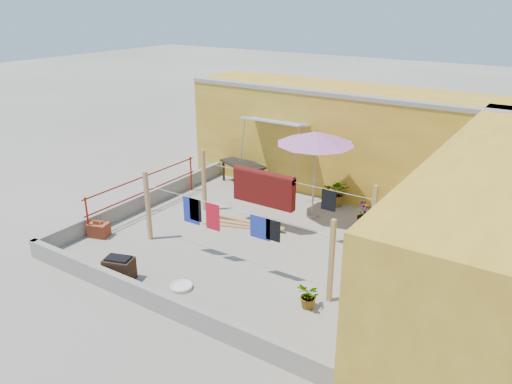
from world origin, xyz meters
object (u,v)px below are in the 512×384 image
brick_stack (99,230)px  plant_back_a (337,192)px  outdoor_table (243,165)px  water_jug_b (419,239)px  patio_umbrella (316,138)px  brazier (119,269)px  water_jug_a (429,253)px  green_hose (354,236)px  white_basin (181,286)px

brick_stack → plant_back_a: bearing=51.0°
outdoor_table → water_jug_b: bearing=-10.4°
plant_back_a → patio_umbrella: bearing=-103.0°
brazier → water_jug_a: (5.33, 4.61, -0.10)m
brick_stack → plant_back_a: plant_back_a is taller
outdoor_table → brazier: (1.17, -6.33, -0.39)m
water_jug_a → brick_stack: bearing=-155.1°
patio_umbrella → brazier: patio_umbrella is taller
water_jug_a → green_hose: bearing=177.3°
white_basin → water_jug_a: bearing=45.9°
outdoor_table → water_jug_b: 6.22m
outdoor_table → water_jug_a: bearing=-14.8°
outdoor_table → brick_stack: outdoor_table is taller
brick_stack → brazier: bearing=-29.6°
brick_stack → plant_back_a: size_ratio=0.70×
outdoor_table → plant_back_a: plant_back_a is taller
outdoor_table → brazier: 6.45m
brazier → white_basin: (1.33, 0.48, -0.23)m
patio_umbrella → green_hose: size_ratio=4.85×
brazier → outdoor_table: bearing=100.5°
water_jug_a → white_basin: bearing=-134.1°
patio_umbrella → brick_stack: patio_umbrella is taller
brick_stack → green_hose: (5.49, 3.53, -0.15)m
white_basin → green_hose: 4.71m
outdoor_table → green_hose: outdoor_table is taller
white_basin → plant_back_a: size_ratio=0.59×
brazier → water_jug_a: bearing=40.9°
brazier → brick_stack: bearing=150.4°
brick_stack → water_jug_b: 8.07m
brazier → white_basin: bearing=20.0°
brick_stack → white_basin: brick_stack is taller
patio_umbrella → plant_back_a: size_ratio=3.03×
white_basin → plant_back_a: bearing=82.0°
brazier → green_hose: (3.42, 4.70, -0.24)m
patio_umbrella → water_jug_a: patio_umbrella is taller
outdoor_table → water_jug_b: size_ratio=4.81×
green_hose → plant_back_a: 2.15m
outdoor_table → brick_stack: size_ratio=3.02×
outdoor_table → water_jug_a: (6.50, -1.71, -0.49)m
green_hose → white_basin: bearing=-116.4°
outdoor_table → green_hose: 4.91m
brick_stack → water_jug_b: size_ratio=1.59×
green_hose → plant_back_a: bearing=126.6°
green_hose → plant_back_a: plant_back_a is taller
white_basin → green_hose: (2.09, 4.22, -0.01)m
white_basin → water_jug_b: 5.94m
brazier → plant_back_a: size_ratio=0.86×
patio_umbrella → brick_stack: (-3.98, -4.14, -2.07)m
water_jug_a → water_jug_b: water_jug_a is taller
patio_umbrella → water_jug_a: size_ratio=6.54×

